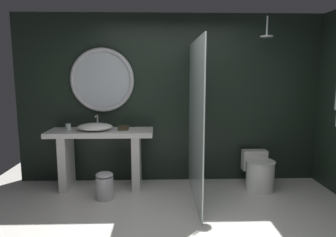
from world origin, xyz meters
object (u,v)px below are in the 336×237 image
object	(u,v)px
tissue_box	(123,128)
rain_shower_head	(267,34)
vessel_sink	(95,127)
toilet	(259,172)
tumbler_cup	(68,127)
round_wall_mirror	(102,80)
waste_bin	(105,185)

from	to	relation	value
tissue_box	rain_shower_head	xyz separation A→B (m)	(2.06, -0.04, 1.34)
vessel_sink	rain_shower_head	world-z (taller)	rain_shower_head
toilet	vessel_sink	bearing A→B (deg)	177.65
tumbler_cup	round_wall_mirror	world-z (taller)	round_wall_mirror
rain_shower_head	tissue_box	bearing A→B (deg)	178.89
waste_bin	rain_shower_head	bearing A→B (deg)	10.07
tumbler_cup	round_wall_mirror	distance (m)	0.86
tumbler_cup	tissue_box	distance (m)	0.81
toilet	waste_bin	distance (m)	2.25
vessel_sink	tumbler_cup	xyz separation A→B (m)	(-0.40, 0.04, -0.01)
vessel_sink	toilet	bearing A→B (deg)	-2.35
tissue_box	toilet	size ratio (longest dim) A/B	0.25
tumbler_cup	waste_bin	distance (m)	1.05
tissue_box	tumbler_cup	bearing A→B (deg)	178.07
tumbler_cup	tissue_box	size ratio (longest dim) A/B	0.63
vessel_sink	round_wall_mirror	size ratio (longest dim) A/B	0.52
tissue_box	round_wall_mirror	world-z (taller)	round_wall_mirror
round_wall_mirror	waste_bin	bearing A→B (deg)	-80.53
tissue_box	waste_bin	size ratio (longest dim) A/B	0.39
toilet	round_wall_mirror	bearing A→B (deg)	171.21
vessel_sink	tumbler_cup	world-z (taller)	vessel_sink
round_wall_mirror	toilet	bearing A→B (deg)	-8.79
vessel_sink	toilet	xyz separation A→B (m)	(2.42, -0.10, -0.67)
tumbler_cup	round_wall_mirror	size ratio (longest dim) A/B	0.10
toilet	waste_bin	world-z (taller)	toilet
toilet	waste_bin	xyz separation A→B (m)	(-2.23, -0.33, -0.06)
tissue_box	toilet	bearing A→B (deg)	-3.28
round_wall_mirror	waste_bin	xyz separation A→B (m)	(0.12, -0.69, -1.41)
waste_bin	vessel_sink	bearing A→B (deg)	114.30
toilet	waste_bin	bearing A→B (deg)	-171.61
tumbler_cup	round_wall_mirror	xyz separation A→B (m)	(0.48, 0.22, 0.68)
round_wall_mirror	toilet	world-z (taller)	round_wall_mirror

